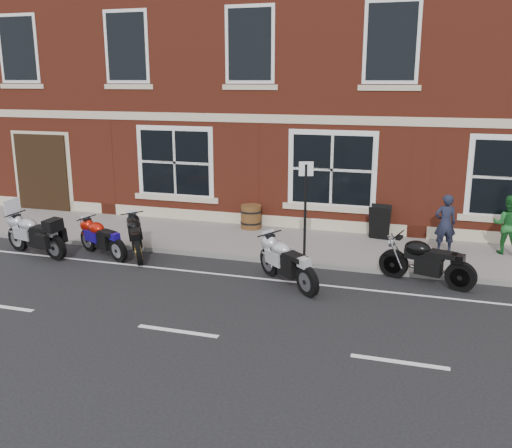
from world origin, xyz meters
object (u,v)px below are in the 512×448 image
object	(u,v)px
moto_naked_black	(425,259)
barrel_planter	(251,217)
pedestrian_left	(445,223)
a_board_sign	(380,222)
pedestrian_right	(508,225)
moto_sport_red	(103,237)
parking_sign	(305,204)
moto_sport_silver	(288,260)
moto_sport_black	(138,236)
moto_touring_silver	(35,233)

from	to	relation	value
moto_naked_black	barrel_planter	xyz separation A→B (m)	(-5.14, 3.12, -0.10)
pedestrian_left	a_board_sign	bearing A→B (deg)	-40.52
pedestrian_right	barrel_planter	distance (m)	7.14
moto_naked_black	a_board_sign	bearing A→B (deg)	41.20
moto_sport_red	pedestrian_left	world-z (taller)	pedestrian_left
moto_naked_black	parking_sign	distance (m)	3.12
pedestrian_left	parking_sign	size ratio (longest dim) A/B	0.62
barrel_planter	moto_sport_silver	bearing A→B (deg)	-61.96
moto_sport_black	moto_sport_red	bearing A→B (deg)	165.32
pedestrian_right	barrel_planter	size ratio (longest dim) A/B	2.13
moto_sport_black	moto_naked_black	xyz separation A→B (m)	(7.25, 0.05, 0.03)
pedestrian_right	moto_sport_red	bearing A→B (deg)	28.36
moto_naked_black	pedestrian_left	xyz separation A→B (m)	(0.43, 2.27, 0.32)
moto_touring_silver	barrel_planter	xyz separation A→B (m)	(4.76, 3.87, -0.11)
moto_touring_silver	barrel_planter	world-z (taller)	moto_touring_silver
moto_sport_black	pedestrian_left	bearing A→B (deg)	-14.48
moto_touring_silver	barrel_planter	bearing A→B (deg)	-35.70
moto_sport_red	moto_naked_black	bearing A→B (deg)	-62.37
moto_naked_black	a_board_sign	xyz separation A→B (m)	(-1.31, 3.11, 0.02)
parking_sign	a_board_sign	bearing A→B (deg)	40.08
moto_touring_silver	pedestrian_left	size ratio (longest dim) A/B	1.40
moto_sport_red	parking_sign	bearing A→B (deg)	-55.33
moto_sport_black	pedestrian_right	xyz separation A→B (m)	(9.22, 2.69, 0.34)
moto_sport_black	barrel_planter	xyz separation A→B (m)	(2.10, 3.17, -0.07)
a_board_sign	barrel_planter	distance (m)	3.83
moto_sport_black	pedestrian_left	distance (m)	8.03
pedestrian_left	a_board_sign	xyz separation A→B (m)	(-1.74, 0.84, -0.29)
moto_naked_black	barrel_planter	world-z (taller)	moto_naked_black
parking_sign	moto_touring_silver	bearing A→B (deg)	172.47
pedestrian_right	parking_sign	distance (m)	5.36
moto_sport_red	moto_naked_black	size ratio (longest dim) A/B	0.86
moto_sport_black	pedestrian_left	xyz separation A→B (m)	(7.67, 2.32, 0.34)
moto_sport_silver	moto_naked_black	xyz separation A→B (m)	(2.95, 0.99, 0.00)
moto_sport_red	a_board_sign	size ratio (longest dim) A/B	1.93
moto_sport_red	pedestrian_right	distance (m)	10.54
a_board_sign	moto_sport_red	bearing A→B (deg)	-144.40
pedestrian_left	barrel_planter	distance (m)	5.65
moto_touring_silver	pedestrian_right	bearing A→B (deg)	-58.90
moto_touring_silver	parking_sign	bearing A→B (deg)	-64.39
pedestrian_left	pedestrian_right	bearing A→B (deg)	178.46
a_board_sign	pedestrian_left	bearing A→B (deg)	-16.72
pedestrian_left	parking_sign	xyz separation A→B (m)	(-3.34, -1.74, 0.66)
pedestrian_left	moto_touring_silver	bearing A→B (deg)	1.46
moto_sport_silver	moto_sport_red	bearing A→B (deg)	125.24
moto_sport_red	pedestrian_left	size ratio (longest dim) A/B	1.20
pedestrian_left	pedestrian_right	distance (m)	1.59
pedestrian_right	parking_sign	bearing A→B (deg)	35.33
moto_naked_black	barrel_planter	size ratio (longest dim) A/B	3.00
moto_sport_black	moto_touring_silver	bearing A→B (deg)	163.45
barrel_planter	parking_sign	world-z (taller)	parking_sign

